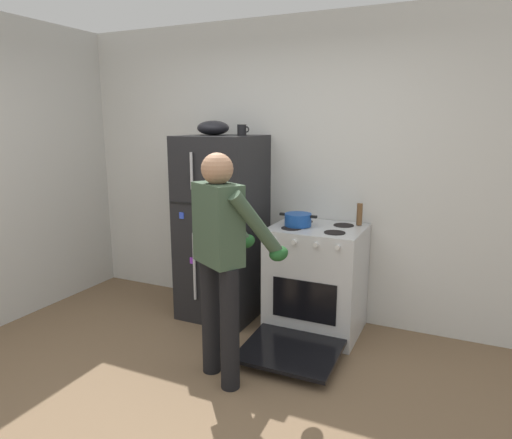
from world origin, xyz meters
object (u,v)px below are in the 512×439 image
at_px(coffee_mug, 242,130).
at_px(pepper_mill, 360,214).
at_px(stove_range, 316,281).
at_px(refrigerator, 223,227).
at_px(person_cook, 223,249).
at_px(mixing_bowl, 213,128).
at_px(red_pot, 298,220).

xyz_separation_m(coffee_mug, pepper_mill, (1.03, 0.15, -0.70)).
bearing_deg(stove_range, coffee_mug, 174.68).
height_order(refrigerator, person_cook, refrigerator).
xyz_separation_m(stove_range, pepper_mill, (0.30, 0.22, 0.57)).
bearing_deg(mixing_bowl, person_cook, -57.46).
distance_m(red_pot, coffee_mug, 0.94).
bearing_deg(red_pot, person_cook, -101.42).
relative_size(stove_range, pepper_mill, 6.71).
height_order(coffee_mug, pepper_mill, coffee_mug).
bearing_deg(stove_range, mixing_bowl, 178.96).
xyz_separation_m(red_pot, pepper_mill, (0.46, 0.25, 0.04)).
height_order(red_pot, pepper_mill, pepper_mill).
height_order(refrigerator, pepper_mill, refrigerator).
distance_m(stove_range, red_pot, 0.56).
bearing_deg(red_pot, stove_range, 11.28).
relative_size(pepper_mill, mixing_bowl, 0.64).
bearing_deg(mixing_bowl, coffee_mug, 10.78).
relative_size(coffee_mug, pepper_mill, 0.61).
xyz_separation_m(coffee_mug, mixing_bowl, (-0.26, -0.05, 0.02)).
relative_size(stove_range, red_pot, 3.79).
distance_m(pepper_mill, mixing_bowl, 1.49).
xyz_separation_m(person_cook, coffee_mug, (-0.38, 1.05, 0.77)).
bearing_deg(person_cook, pepper_mill, 61.54).
height_order(stove_range, coffee_mug, coffee_mug).
height_order(stove_range, pepper_mill, pepper_mill).
bearing_deg(stove_range, person_cook, -109.69).
height_order(person_cook, pepper_mill, person_cook).
xyz_separation_m(refrigerator, stove_range, (0.91, -0.02, -0.38)).
height_order(stove_range, red_pot, red_pot).
height_order(refrigerator, mixing_bowl, mixing_bowl).
bearing_deg(mixing_bowl, red_pot, -3.43).
distance_m(red_pot, mixing_bowl, 1.12).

